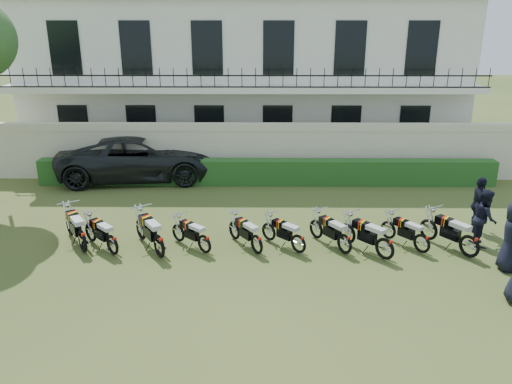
% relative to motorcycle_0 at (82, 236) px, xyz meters
% --- Properties ---
extents(ground, '(100.00, 100.00, 0.00)m').
position_rel_motorcycle_0_xyz_m(ground, '(4.21, -0.92, -0.52)').
color(ground, '#384D1E').
rests_on(ground, ground).
extents(perimeter_wall, '(30.00, 0.35, 2.30)m').
position_rel_motorcycle_0_xyz_m(perimeter_wall, '(4.21, 7.08, 0.66)').
color(perimeter_wall, beige).
rests_on(perimeter_wall, ground).
extents(hedge, '(18.00, 0.60, 1.00)m').
position_rel_motorcycle_0_xyz_m(hedge, '(5.21, 6.28, -0.02)').
color(hedge, '#204C1B').
rests_on(hedge, ground).
extents(building, '(20.40, 9.60, 7.40)m').
position_rel_motorcycle_0_xyz_m(building, '(4.21, 13.04, 3.20)').
color(building, silver).
rests_on(building, ground).
extents(motorcycle_0, '(1.22, 1.76, 1.12)m').
position_rel_motorcycle_0_xyz_m(motorcycle_0, '(0.00, 0.00, 0.00)').
color(motorcycle_0, black).
rests_on(motorcycle_0, ground).
extents(motorcycle_1, '(1.36, 1.33, 0.99)m').
position_rel_motorcycle_0_xyz_m(motorcycle_1, '(0.87, -0.15, -0.06)').
color(motorcycle_1, black).
rests_on(motorcycle_1, ground).
extents(motorcycle_2, '(1.21, 1.79, 1.13)m').
position_rel_motorcycle_0_xyz_m(motorcycle_2, '(2.21, -0.31, 0.00)').
color(motorcycle_2, black).
rests_on(motorcycle_2, ground).
extents(motorcycle_3, '(1.30, 1.20, 0.92)m').
position_rel_motorcycle_0_xyz_m(motorcycle_3, '(3.41, -0.02, -0.09)').
color(motorcycle_3, black).
rests_on(motorcycle_3, ground).
extents(motorcycle_4, '(1.05, 1.49, 0.95)m').
position_rel_motorcycle_0_xyz_m(motorcycle_4, '(4.87, -0.06, -0.08)').
color(motorcycle_4, black).
rests_on(motorcycle_4, ground).
extents(motorcycle_5, '(1.25, 1.29, 0.93)m').
position_rel_motorcycle_0_xyz_m(motorcycle_5, '(6.03, 0.01, -0.09)').
color(motorcycle_5, black).
rests_on(motorcycle_5, ground).
extents(motorcycle_6, '(1.06, 1.58, 0.99)m').
position_rel_motorcycle_0_xyz_m(motorcycle_6, '(7.30, -0.03, -0.06)').
color(motorcycle_6, black).
rests_on(motorcycle_6, ground).
extents(motorcycle_7, '(1.32, 1.55, 1.06)m').
position_rel_motorcycle_0_xyz_m(motorcycle_7, '(8.34, -0.38, -0.03)').
color(motorcycle_7, black).
rests_on(motorcycle_7, ground).
extents(motorcycle_8, '(1.10, 1.44, 0.94)m').
position_rel_motorcycle_0_xyz_m(motorcycle_8, '(9.47, 0.05, -0.08)').
color(motorcycle_8, black).
rests_on(motorcycle_8, ground).
extents(motorcycle_9, '(1.18, 1.73, 1.09)m').
position_rel_motorcycle_0_xyz_m(motorcycle_9, '(10.68, -0.21, -0.01)').
color(motorcycle_9, black).
rests_on(motorcycle_9, ground).
extents(suv, '(6.76, 3.69, 1.80)m').
position_rel_motorcycle_0_xyz_m(suv, '(0.04, 6.99, 0.38)').
color(suv, black).
rests_on(suv, ground).
extents(officer_3, '(0.76, 1.01, 1.86)m').
position_rel_motorcycle_0_xyz_m(officer_3, '(11.45, -0.86, 0.42)').
color(officer_3, black).
rests_on(officer_3, ground).
extents(officer_4, '(0.82, 0.95, 1.68)m').
position_rel_motorcycle_0_xyz_m(officer_4, '(11.39, 0.64, 0.33)').
color(officer_4, black).
rests_on(officer_4, ground).
extents(officer_5, '(0.69, 1.10, 1.75)m').
position_rel_motorcycle_0_xyz_m(officer_5, '(11.61, 1.62, 0.36)').
color(officer_5, black).
rests_on(officer_5, ground).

